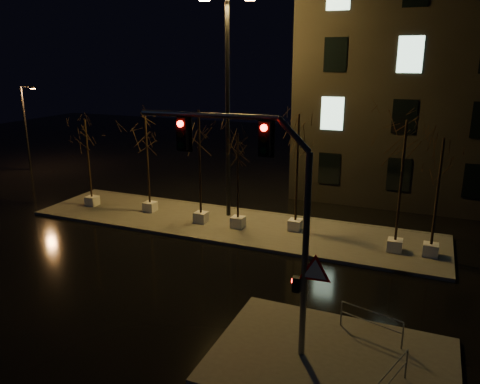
% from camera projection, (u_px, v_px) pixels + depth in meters
% --- Properties ---
extents(ground, '(90.00, 90.00, 0.00)m').
position_uv_depth(ground, '(171.00, 271.00, 19.63)').
color(ground, black).
rests_on(ground, ground).
extents(median, '(22.00, 5.00, 0.15)m').
position_uv_depth(median, '(229.00, 224.00, 24.94)').
color(median, '#4C4A43').
rests_on(median, ground).
extents(sidewalk_corner, '(7.00, 5.00, 0.15)m').
position_uv_depth(sidewalk_corner, '(332.00, 360.00, 13.75)').
color(sidewalk_corner, '#4C4A43').
rests_on(sidewalk_corner, ground).
extents(tree_0, '(1.80, 1.80, 5.28)m').
position_uv_depth(tree_0, '(86.00, 139.00, 26.83)').
color(tree_0, silver).
rests_on(tree_0, median).
extents(tree_1, '(1.80, 1.80, 5.59)m').
position_uv_depth(tree_1, '(146.00, 138.00, 25.67)').
color(tree_1, silver).
rests_on(tree_1, median).
extents(tree_2, '(1.80, 1.80, 6.12)m').
position_uv_depth(tree_2, '(199.00, 136.00, 23.79)').
color(tree_2, silver).
rests_on(tree_2, median).
extents(tree_3, '(1.80, 1.80, 5.04)m').
position_uv_depth(tree_3, '(238.00, 155.00, 23.30)').
color(tree_3, silver).
rests_on(tree_3, median).
extents(tree_4, '(1.80, 1.80, 6.05)m').
position_uv_depth(tree_4, '(298.00, 141.00, 22.67)').
color(tree_4, silver).
rests_on(tree_4, median).
extents(tree_5, '(1.80, 1.80, 6.12)m').
position_uv_depth(tree_5, '(404.00, 151.00, 20.07)').
color(tree_5, silver).
rests_on(tree_5, median).
extents(tree_6, '(1.80, 1.80, 5.43)m').
position_uv_depth(tree_6, '(441.00, 165.00, 19.71)').
color(tree_6, silver).
rests_on(tree_6, median).
extents(traffic_signal_mast, '(5.75, 0.46, 7.03)m').
position_uv_depth(traffic_signal_mast, '(267.00, 202.00, 13.01)').
color(traffic_signal_mast, '#595C61').
rests_on(traffic_signal_mast, sidewalk_corner).
extents(streetlight_main, '(2.84, 1.05, 11.49)m').
position_uv_depth(streetlight_main, '(228.00, 95.00, 24.36)').
color(streetlight_main, black).
rests_on(streetlight_main, median).
extents(streetlight_far, '(1.27, 0.53, 6.57)m').
position_uv_depth(streetlight_far, '(26.00, 125.00, 36.39)').
color(streetlight_far, black).
rests_on(streetlight_far, ground).
extents(guard_rail_a, '(2.00, 0.64, 0.90)m').
position_uv_depth(guard_rail_a, '(371.00, 320.00, 14.63)').
color(guard_rail_a, '#595C61').
rests_on(guard_rail_a, sidewalk_corner).
extents(guard_rail_b, '(0.66, 1.85, 0.93)m').
position_uv_depth(guard_rail_b, '(392.00, 377.00, 12.01)').
color(guard_rail_b, '#595C61').
rests_on(guard_rail_b, sidewalk_corner).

